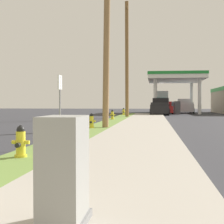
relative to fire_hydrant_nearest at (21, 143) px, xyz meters
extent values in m
cylinder|color=yellow|center=(0.00, 0.01, -0.30)|extent=(0.29, 0.29, 0.06)
cylinder|color=yellow|center=(0.00, 0.01, -0.03)|extent=(0.22, 0.22, 0.60)
sphere|color=black|center=(0.00, 0.01, 0.31)|extent=(0.19, 0.19, 0.19)
cylinder|color=black|center=(0.00, 0.01, 0.39)|extent=(0.06, 0.06, 0.05)
cylinder|color=yellow|center=(-0.16, 0.01, 0.02)|extent=(0.10, 0.09, 0.09)
cylinder|color=yellow|center=(0.16, 0.01, 0.02)|extent=(0.10, 0.09, 0.09)
cylinder|color=black|center=(0.00, -0.16, -0.03)|extent=(0.11, 0.12, 0.11)
cylinder|color=yellow|center=(-0.06, 9.40, -0.30)|extent=(0.29, 0.29, 0.06)
cylinder|color=yellow|center=(-0.06, 9.40, -0.03)|extent=(0.22, 0.22, 0.60)
sphere|color=black|center=(-0.06, 9.40, 0.31)|extent=(0.19, 0.19, 0.19)
cylinder|color=black|center=(-0.06, 9.40, 0.39)|extent=(0.06, 0.06, 0.05)
cylinder|color=yellow|center=(-0.22, 9.40, 0.02)|extent=(0.10, 0.09, 0.09)
cylinder|color=yellow|center=(0.10, 9.40, 0.02)|extent=(0.10, 0.09, 0.09)
cylinder|color=black|center=(-0.06, 9.23, -0.03)|extent=(0.11, 0.12, 0.11)
cylinder|color=yellow|center=(-0.13, 18.58, -0.30)|extent=(0.29, 0.29, 0.06)
cylinder|color=yellow|center=(-0.13, 18.58, -0.03)|extent=(0.22, 0.22, 0.60)
sphere|color=black|center=(-0.13, 18.58, 0.31)|extent=(0.19, 0.19, 0.19)
cylinder|color=black|center=(-0.13, 18.58, 0.39)|extent=(0.06, 0.06, 0.05)
cylinder|color=yellow|center=(-0.29, 18.58, 0.02)|extent=(0.10, 0.09, 0.09)
cylinder|color=yellow|center=(0.03, 18.58, 0.02)|extent=(0.10, 0.09, 0.09)
cylinder|color=black|center=(-0.13, 18.41, -0.03)|extent=(0.11, 0.12, 0.11)
cylinder|color=yellow|center=(-0.15, 28.48, -0.30)|extent=(0.29, 0.29, 0.06)
cylinder|color=yellow|center=(-0.15, 28.48, -0.03)|extent=(0.22, 0.22, 0.60)
sphere|color=black|center=(-0.15, 28.48, 0.31)|extent=(0.19, 0.19, 0.19)
cylinder|color=black|center=(-0.15, 28.48, 0.39)|extent=(0.06, 0.06, 0.05)
cylinder|color=yellow|center=(-0.31, 28.48, 0.02)|extent=(0.10, 0.09, 0.09)
cylinder|color=yellow|center=(0.01, 28.48, 0.02)|extent=(0.10, 0.09, 0.09)
cylinder|color=black|center=(-0.15, 28.31, -0.03)|extent=(0.11, 0.12, 0.11)
cylinder|color=#937047|center=(0.63, 9.98, 4.37)|extent=(0.47, 0.34, 9.39)
cylinder|color=olive|center=(0.60, 23.42, 4.81)|extent=(0.41, 1.78, 10.27)
cube|color=olive|center=(0.64, 22.70, 9.30)|extent=(0.19, 1.40, 0.12)
cube|color=slate|center=(2.18, -4.24, -0.29)|extent=(0.47, 0.71, 0.08)
cube|color=gray|center=(2.18, -4.24, 0.24)|extent=(0.41, 0.65, 1.13)
cylinder|color=gray|center=(0.22, 2.60, 0.72)|extent=(0.05, 0.05, 2.10)
cube|color=white|center=(0.22, 2.60, 1.57)|extent=(0.04, 0.36, 0.44)
cylinder|color=silver|center=(3.19, 35.16, 1.76)|extent=(0.44, 0.44, 4.40)
cylinder|color=silver|center=(8.57, 35.16, 1.76)|extent=(0.44, 0.44, 4.40)
cylinder|color=silver|center=(3.19, 44.63, 1.76)|extent=(0.44, 0.44, 4.40)
cylinder|color=silver|center=(8.57, 44.63, 1.76)|extent=(0.44, 0.44, 4.40)
cube|color=white|center=(5.88, 39.89, 4.21)|extent=(7.18, 11.27, 0.50)
cube|color=#1E8433|center=(5.88, 39.89, 4.64)|extent=(7.28, 11.37, 0.36)
cube|color=#47474C|center=(5.88, 35.16, 0.35)|extent=(0.70, 1.10, 1.60)
cube|color=#47474C|center=(5.88, 44.63, 0.35)|extent=(0.70, 1.10, 1.60)
cube|color=#1E8433|center=(11.97, 39.89, 2.81)|extent=(0.50, 14.24, 0.50)
cube|color=red|center=(4.30, 36.39, 0.14)|extent=(2.13, 4.62, 0.85)
cube|color=red|center=(4.31, 36.17, 0.85)|extent=(1.74, 2.13, 0.56)
cylinder|color=black|center=(3.32, 38.03, -0.15)|extent=(0.26, 0.61, 0.60)
cylinder|color=black|center=(5.04, 38.15, -0.15)|extent=(0.26, 0.61, 0.60)
cylinder|color=black|center=(3.56, 34.64, -0.15)|extent=(0.26, 0.61, 0.60)
cylinder|color=black|center=(5.27, 34.76, -0.15)|extent=(0.26, 0.61, 0.60)
cube|color=#197075|center=(4.10, 43.14, 0.26)|extent=(2.19, 6.46, 1.00)
cube|color=white|center=(4.12, 43.90, 1.71)|extent=(2.08, 4.02, 1.90)
cube|color=#197075|center=(4.04, 41.09, 1.21)|extent=(1.90, 2.10, 0.90)
cylinder|color=black|center=(4.97, 40.46, -0.07)|extent=(0.24, 0.77, 0.76)
cylinder|color=black|center=(3.07, 40.52, -0.07)|extent=(0.24, 0.77, 0.76)
cylinder|color=black|center=(5.13, 45.76, -0.07)|extent=(0.24, 0.77, 0.76)
cylinder|color=black|center=(3.23, 45.81, -0.07)|extent=(0.24, 0.77, 0.76)
cube|color=#BCBCC1|center=(7.25, 40.48, 0.26)|extent=(2.06, 5.42, 1.00)
cube|color=#BCBCC1|center=(7.26, 41.45, 1.14)|extent=(1.86, 2.07, 0.76)
cube|color=#BCBCC1|center=(7.24, 39.29, 0.88)|extent=(1.91, 2.94, 0.24)
cylinder|color=black|center=(6.33, 42.64, -0.07)|extent=(0.23, 0.76, 0.76)
cylinder|color=black|center=(8.23, 42.62, -0.07)|extent=(0.23, 0.76, 0.76)
cylinder|color=black|center=(6.28, 38.34, -0.07)|extent=(0.23, 0.76, 0.76)
cylinder|color=black|center=(8.18, 38.32, -0.07)|extent=(0.23, 0.76, 0.76)
cube|color=black|center=(3.79, 32.36, 0.26)|extent=(2.33, 5.51, 1.00)
cube|color=black|center=(3.85, 33.33, 1.14)|extent=(1.96, 2.16, 0.76)
cube|color=black|center=(3.72, 31.18, 0.88)|extent=(2.06, 3.03, 0.24)
cylinder|color=black|center=(2.98, 34.57, -0.07)|extent=(0.27, 0.77, 0.76)
cylinder|color=black|center=(4.88, 34.45, -0.07)|extent=(0.27, 0.77, 0.76)
cylinder|color=black|center=(2.71, 30.28, -0.07)|extent=(0.27, 0.77, 0.76)
cylinder|color=black|center=(4.61, 30.16, -0.07)|extent=(0.27, 0.77, 0.76)
camera|label=1|loc=(3.11, -7.67, 0.94)|focal=55.00mm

